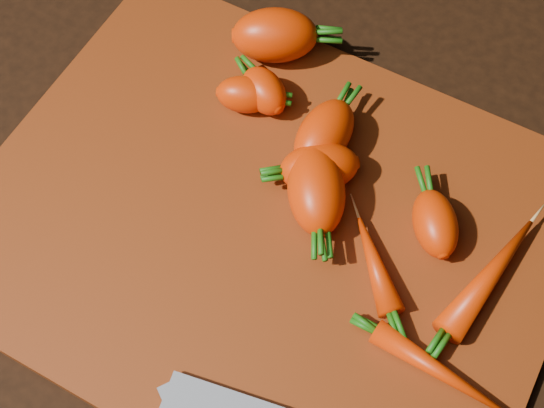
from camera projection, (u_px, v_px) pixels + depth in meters
The scene contains 12 objects.
ground at pixel (267, 231), 0.67m from camera, with size 2.00×2.00×0.01m, color black.
cutting_board at pixel (266, 226), 0.66m from camera, with size 0.50×0.40×0.01m, color maroon.
carrot_0 at pixel (275, 35), 0.72m from camera, with size 0.08×0.05×0.05m, color #EF3404.
carrot_1 at pixel (264, 91), 0.69m from camera, with size 0.05×0.04×0.04m, color #EF3404.
carrot_2 at pixel (316, 189), 0.64m from camera, with size 0.09×0.05×0.05m, color #EF3404.
carrot_3 at pixel (324, 135), 0.67m from camera, with size 0.08×0.04×0.04m, color #EF3404.
carrot_4 at pixel (319, 167), 0.65m from camera, with size 0.07×0.04×0.04m, color #EF3404.
carrot_5 at pixel (245, 95), 0.69m from camera, with size 0.05×0.03×0.03m, color #EF3404.
carrot_6 at pixel (435, 224), 0.63m from camera, with size 0.06×0.04×0.04m, color #EF3404.
carrot_7 at pixel (490, 275), 0.61m from camera, with size 0.13×0.03×0.03m, color #EF3404.
carrot_8 at pixel (440, 372), 0.58m from camera, with size 0.12×0.02×0.02m, color #EF3404.
carrot_9 at pixel (375, 264), 0.62m from camera, with size 0.09×0.02×0.02m, color #EF3404.
Camera 1 is at (0.14, -0.25, 0.60)m, focal length 50.00 mm.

